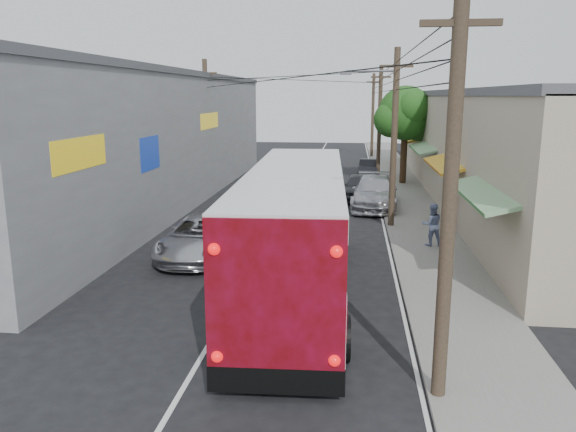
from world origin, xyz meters
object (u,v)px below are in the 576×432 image
(jeepney, at_px, (201,237))
(coach_bus, at_px, (296,229))
(parked_suv, at_px, (375,193))
(pedestrian_far, at_px, (432,225))
(parked_car_mid, at_px, (359,187))
(parked_car_far, at_px, (369,169))
(pedestrian_near, at_px, (447,212))

(jeepney, bearing_deg, coach_bus, -40.23)
(coach_bus, bearing_deg, parked_suv, 75.52)
(jeepney, distance_m, pedestrian_far, 9.04)
(parked_car_mid, relative_size, parked_car_far, 1.10)
(parked_car_far, distance_m, pedestrian_far, 19.65)
(parked_car_mid, xyz_separation_m, pedestrian_far, (2.76, -10.42, 0.22))
(coach_bus, bearing_deg, parked_car_mid, 80.15)
(coach_bus, xyz_separation_m, pedestrian_near, (5.88, 8.29, -1.08))
(pedestrian_near, bearing_deg, parked_car_far, -68.89)
(parked_car_far, height_order, pedestrian_near, pedestrian_near)
(parked_suv, xyz_separation_m, pedestrian_near, (3.00, -5.17, 0.05))
(jeepney, height_order, pedestrian_near, pedestrian_near)
(parked_car_mid, xyz_separation_m, pedestrian_near, (3.80, -7.60, 0.14))
(parked_suv, bearing_deg, pedestrian_far, -73.09)
(parked_suv, bearing_deg, parked_car_mid, 111.32)
(coach_bus, height_order, parked_car_mid, coach_bus)
(coach_bus, relative_size, pedestrian_near, 8.61)
(coach_bus, bearing_deg, pedestrian_far, 46.06)
(parked_car_far, bearing_deg, jeepney, -101.78)
(jeepney, xyz_separation_m, pedestrian_far, (8.77, 2.18, 0.21))
(pedestrian_near, distance_m, pedestrian_far, 3.01)
(parked_car_far, bearing_deg, parked_car_mid, -89.41)
(parked_car_far, xyz_separation_m, pedestrian_far, (1.96, -19.55, 0.31))
(parked_suv, bearing_deg, jeepney, -120.67)
(parked_car_mid, relative_size, pedestrian_far, 2.59)
(coach_bus, xyz_separation_m, jeepney, (-3.92, 3.29, -1.22))
(jeepney, bearing_deg, parked_car_mid, 64.28)
(pedestrian_far, bearing_deg, parked_car_mid, -84.04)
(parked_car_far, bearing_deg, parked_suv, -84.40)
(parked_suv, relative_size, pedestrian_far, 3.43)
(parked_suv, xyz_separation_m, parked_car_mid, (-0.80, 2.43, -0.09))
(pedestrian_near, height_order, pedestrian_far, pedestrian_far)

